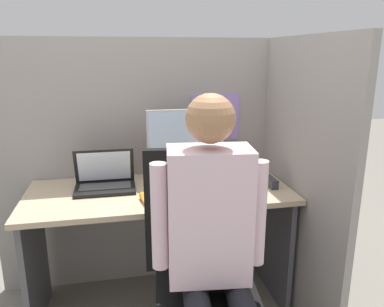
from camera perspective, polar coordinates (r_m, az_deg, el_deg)
name	(u,v)px	position (r m, az deg, el deg)	size (l,w,h in m)	color
cubicle_panel_back	(154,165)	(2.47, -5.82, -1.70)	(2.00, 0.05, 1.61)	gray
cubicle_panel_right	(290,177)	(2.31, 14.77, -3.43)	(0.04, 1.25, 1.61)	gray
desk	(160,219)	(2.24, -4.85, -9.98)	(1.50, 0.63, 0.76)	tan
paper_box	(186,174)	(2.32, -0.91, -3.14)	(0.35, 0.20, 0.07)	red
monitor	(186,138)	(2.26, -0.95, 2.39)	(0.47, 0.19, 0.37)	#B2B2B7
laptop	(105,181)	(2.22, -13.12, -4.17)	(0.34, 0.22, 0.23)	black
mouse	(156,190)	(2.12, -5.47, -5.58)	(0.08, 0.05, 0.03)	gray
stapler	(270,182)	(2.26, 11.86, -4.21)	(0.04, 0.15, 0.05)	#2D2D33
carrot_toy	(143,199)	(2.00, -7.42, -6.89)	(0.04, 0.15, 0.04)	orange
office_chair	(200,269)	(1.81, 1.22, -17.18)	(0.54, 0.59, 1.09)	black
person	(214,239)	(1.55, 3.36, -12.84)	(0.48, 0.48, 1.37)	black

